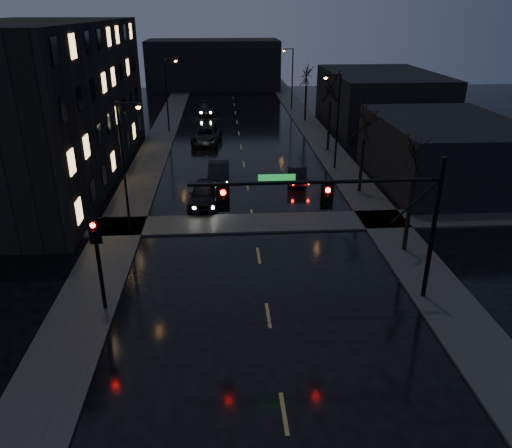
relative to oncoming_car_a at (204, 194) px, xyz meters
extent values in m
cube|color=#2D2D2B|center=(-5.25, 12.85, -0.78)|extent=(3.00, 140.00, 0.12)
cube|color=#2D2D2B|center=(11.75, 12.85, -0.78)|extent=(3.00, 140.00, 0.12)
cube|color=#2D2D2B|center=(3.25, -3.65, -0.78)|extent=(40.00, 3.00, 0.12)
cube|color=black|center=(-13.25, 7.85, 5.16)|extent=(12.00, 30.00, 12.00)
cube|color=black|center=(18.75, 3.85, 1.66)|extent=(10.00, 14.00, 5.00)
cube|color=black|center=(20.25, 25.85, 2.16)|extent=(12.00, 18.00, 6.00)
cube|color=black|center=(0.25, 55.85, 3.16)|extent=(22.00, 10.00, 8.00)
cylinder|color=black|center=(10.85, -13.15, 2.66)|extent=(0.22, 0.22, 7.00)
cylinder|color=black|center=(5.35, -13.15, 5.16)|extent=(11.00, 0.16, 0.16)
cylinder|color=black|center=(9.85, -13.15, 4.16)|extent=(2.05, 0.10, 2.05)
cube|color=#0C591E|center=(3.65, -13.15, 5.41)|extent=(1.60, 0.04, 0.28)
cube|color=black|center=(1.35, -13.15, 4.51)|extent=(0.35, 0.28, 1.05)
sphere|color=#FF0705|center=(1.35, -13.31, 4.84)|extent=(0.22, 0.22, 0.22)
cube|color=black|center=(5.85, -13.15, 4.51)|extent=(0.35, 0.28, 1.05)
sphere|color=#FF0705|center=(5.85, -13.31, 4.84)|extent=(0.22, 0.22, 0.22)
cylinder|color=black|center=(-4.25, -13.15, 1.36)|extent=(0.18, 0.18, 4.40)
cube|color=black|center=(-4.25, -13.15, 3.16)|extent=(0.35, 0.28, 1.05)
sphere|color=#FF0705|center=(-4.25, -13.31, 3.49)|extent=(0.22, 0.22, 0.22)
cylinder|color=black|center=(11.65, -8.15, 1.36)|extent=(0.24, 0.24, 4.40)
cylinder|color=black|center=(11.65, 1.85, 1.23)|extent=(0.24, 0.24, 4.12)
cylinder|color=black|center=(11.65, 13.85, 1.50)|extent=(0.24, 0.24, 4.68)
cylinder|color=black|center=(11.65, 27.85, 1.31)|extent=(0.24, 0.24, 4.29)
cylinder|color=black|center=(-4.55, -4.15, 3.16)|extent=(0.16, 0.16, 8.00)
cylinder|color=black|center=(-3.95, -4.15, 7.06)|extent=(1.20, 0.10, 0.10)
cube|color=black|center=(-3.35, -4.15, 6.96)|extent=(0.50, 0.25, 0.15)
sphere|color=orange|center=(-3.35, -4.15, 6.86)|extent=(0.28, 0.28, 0.28)
cylinder|color=black|center=(-4.55, 22.85, 3.16)|extent=(0.16, 0.16, 8.00)
cylinder|color=black|center=(-3.95, 22.85, 7.06)|extent=(1.20, 0.10, 0.10)
cube|color=black|center=(-3.35, 22.85, 6.96)|extent=(0.50, 0.25, 0.15)
sphere|color=orange|center=(-3.35, 22.85, 6.86)|extent=(0.28, 0.28, 0.28)
cylinder|color=black|center=(11.05, 7.85, 3.16)|extent=(0.16, 0.16, 8.00)
cylinder|color=black|center=(10.45, 7.85, 7.06)|extent=(1.20, 0.10, 0.10)
cube|color=black|center=(9.85, 7.85, 6.96)|extent=(0.50, 0.25, 0.15)
sphere|color=orange|center=(9.85, 7.85, 6.86)|extent=(0.28, 0.28, 0.28)
cylinder|color=black|center=(11.05, 35.85, 3.16)|extent=(0.16, 0.16, 8.00)
cylinder|color=black|center=(10.45, 35.85, 7.06)|extent=(1.20, 0.10, 0.10)
cube|color=black|center=(9.85, 35.85, 6.96)|extent=(0.50, 0.25, 0.15)
sphere|color=orange|center=(9.85, 35.85, 6.86)|extent=(0.28, 0.28, 0.28)
imported|color=black|center=(0.00, 0.00, 0.00)|extent=(2.48, 5.09, 1.67)
imported|color=black|center=(1.02, 5.06, -0.06)|extent=(1.74, 4.73, 1.55)
imported|color=black|center=(-0.23, 17.68, -0.04)|extent=(3.31, 5.98, 1.58)
imported|color=black|center=(-0.62, 33.00, -0.11)|extent=(2.20, 5.05, 1.44)
imported|color=black|center=(7.22, 4.36, -0.15)|extent=(1.95, 4.31, 1.37)
camera|label=1|loc=(1.38, -33.24, 12.02)|focal=35.00mm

